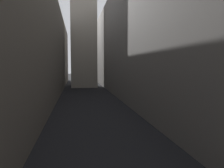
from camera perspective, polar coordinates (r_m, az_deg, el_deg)
name	(u,v)px	position (r m, az deg, el deg)	size (l,w,h in m)	color
ground_plane	(89,100)	(41.23, -5.74, -4.00)	(264.00, 264.00, 0.00)	black
building_block_left	(17,47)	(44.05, -22.66, 8.44)	(14.03, 108.00, 18.73)	#60594F
building_block_right	(148,40)	(45.12, 9.00, 10.84)	(11.99, 108.00, 22.19)	slate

